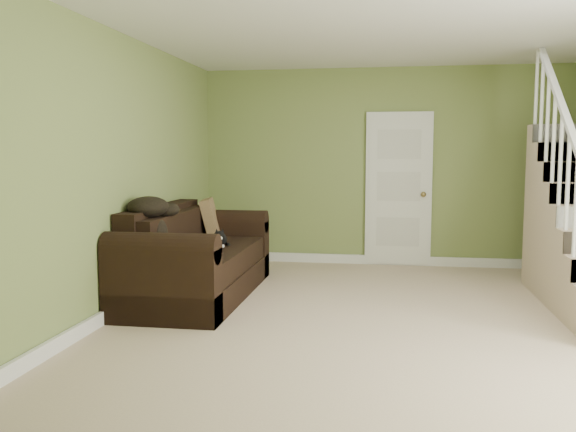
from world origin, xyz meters
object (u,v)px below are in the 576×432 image
(cat, at_px, (218,239))
(sofa, at_px, (194,262))
(banana, at_px, (214,249))
(side_table, at_px, (201,249))

(cat, bearing_deg, sofa, -177.39)
(cat, bearing_deg, banana, -100.47)
(sofa, distance_m, side_table, 1.08)
(sofa, xyz_separation_m, side_table, (-0.26, 1.05, -0.04))
(cat, bearing_deg, side_table, 98.98)
(sofa, relative_size, cat, 5.52)
(sofa, bearing_deg, banana, -39.95)
(side_table, bearing_deg, banana, -67.20)
(sofa, bearing_deg, side_table, 103.65)
(side_table, height_order, banana, side_table)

